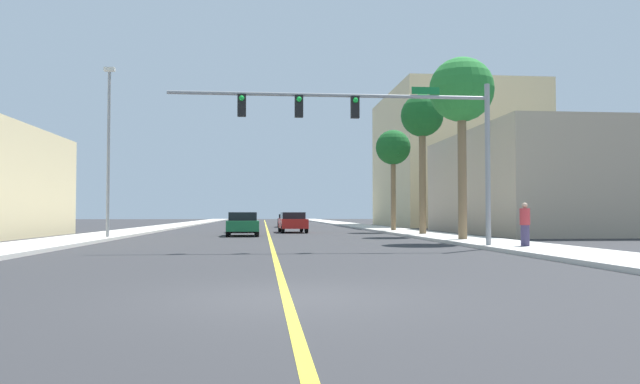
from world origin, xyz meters
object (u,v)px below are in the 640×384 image
palm_near (462,93)px  palm_mid (422,119)px  street_lamp (109,144)px  pedestrian (525,224)px  palm_far (393,149)px  car_green (243,224)px  car_white (243,222)px  car_black (287,220)px  car_red (293,222)px  traffic_signal_mast (379,123)px

palm_near → palm_mid: size_ratio=1.03×
palm_near → palm_mid: bearing=89.0°
street_lamp → pedestrian: size_ratio=5.47×
palm_mid → pedestrian: (0.16, -14.01, -6.17)m
palm_mid → palm_far: 7.81m
car_green → street_lamp: bearing=-147.5°
street_lamp → car_green: (6.88, 4.68, -4.32)m
street_lamp → car_white: street_lamp is taller
car_black → street_lamp: bearing=-107.8°
car_green → car_red: car_red is taller
car_white → palm_mid: bearing=-38.8°
palm_near → palm_far: (0.02, 15.49, -1.11)m
car_black → car_green: bearing=-96.2°
pedestrian → car_white: bearing=136.8°
palm_mid → pedestrian: 15.31m
traffic_signal_mast → car_green: traffic_signal_mast is taller
palm_near → palm_far: size_ratio=1.19×
palm_near → car_white: (-10.96, 16.45, -6.49)m
palm_far → car_green: (-10.79, -6.42, -5.37)m
car_green → car_white: car_green is taller
car_black → traffic_signal_mast: bearing=-84.4°
street_lamp → pedestrian: bearing=-30.7°
car_black → car_red: bearing=-88.4°
car_green → car_black: bearing=79.4°
car_green → pedestrian: (11.07, -15.33, 0.22)m
palm_far → car_white: palm_far is taller
car_red → palm_far: bearing=-1.4°
pedestrian → palm_mid: bearing=111.1°
car_green → pedestrian: size_ratio=2.63×
palm_near → car_red: size_ratio=1.91×
palm_mid → car_white: (-11.09, 8.70, -6.40)m
palm_far → pedestrian: 22.35m
palm_mid → car_black: bearing=106.1°
palm_mid → pedestrian: bearing=-89.3°
street_lamp → car_white: size_ratio=2.05×
car_red → car_white: (-3.56, 1.04, -0.03)m
palm_far → car_white: 12.26m
street_lamp → car_green: 9.37m
palm_far → car_green: 13.66m
street_lamp → palm_far: (17.67, 11.10, 1.06)m
traffic_signal_mast → car_green: 16.05m
traffic_signal_mast → pedestrian: 6.74m
car_white → pedestrian: bearing=-64.3°
traffic_signal_mast → palm_mid: bearing=68.2°
traffic_signal_mast → car_white: (-5.85, 21.82, -4.15)m
palm_near → pedestrian: palm_near is taller
traffic_signal_mast → pedestrian: (5.41, -0.90, -3.92)m
palm_mid → car_red: palm_mid is taller
palm_near → car_green: palm_near is taller
car_white → street_lamp: bearing=-119.7°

